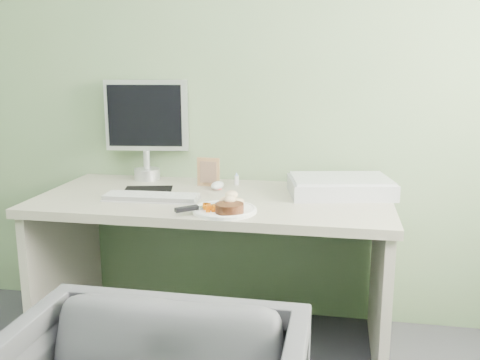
% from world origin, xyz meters
% --- Properties ---
extents(wall_back, '(3.50, 0.00, 3.50)m').
position_xyz_m(wall_back, '(0.00, 2.00, 1.35)').
color(wall_back, gray).
rests_on(wall_back, floor).
extents(desk, '(1.60, 0.75, 0.73)m').
position_xyz_m(desk, '(0.00, 1.62, 0.55)').
color(desk, '#B6AB99').
rests_on(desk, floor).
extents(plate, '(0.26, 0.26, 0.01)m').
position_xyz_m(plate, '(0.10, 1.38, 0.74)').
color(plate, white).
rests_on(plate, desk).
extents(steak, '(0.12, 0.12, 0.04)m').
position_xyz_m(steak, '(0.14, 1.33, 0.76)').
color(steak, black).
rests_on(steak, plate).
extents(potato_pile, '(0.14, 0.12, 0.06)m').
position_xyz_m(potato_pile, '(0.14, 1.41, 0.78)').
color(potato_pile, tan).
rests_on(potato_pile, plate).
extents(carrot_heap, '(0.07, 0.06, 0.04)m').
position_xyz_m(carrot_heap, '(0.06, 1.34, 0.76)').
color(carrot_heap, '#E56104').
rests_on(carrot_heap, plate).
extents(steak_knife, '(0.21, 0.19, 0.02)m').
position_xyz_m(steak_knife, '(-0.00, 1.33, 0.76)').
color(steak_knife, silver).
rests_on(steak_knife, plate).
extents(mousepad, '(0.27, 0.25, 0.00)m').
position_xyz_m(mousepad, '(-0.33, 1.67, 0.73)').
color(mousepad, black).
rests_on(mousepad, desk).
extents(keyboard, '(0.42, 0.14, 0.02)m').
position_xyz_m(keyboard, '(-0.26, 1.51, 0.75)').
color(keyboard, white).
rests_on(keyboard, desk).
extents(computer_mouse, '(0.06, 0.11, 0.04)m').
position_xyz_m(computer_mouse, '(-0.01, 1.77, 0.75)').
color(computer_mouse, white).
rests_on(computer_mouse, desk).
extents(photo_frame, '(0.11, 0.02, 0.14)m').
position_xyz_m(photo_frame, '(-0.07, 1.83, 0.80)').
color(photo_frame, '#A6704D').
rests_on(photo_frame, desk).
extents(eyedrop_bottle, '(0.02, 0.02, 0.06)m').
position_xyz_m(eyedrop_bottle, '(0.06, 1.88, 0.76)').
color(eyedrop_bottle, white).
rests_on(eyedrop_bottle, desk).
extents(scanner, '(0.51, 0.39, 0.07)m').
position_xyz_m(scanner, '(0.57, 1.76, 0.77)').
color(scanner, silver).
rests_on(scanner, desk).
extents(monitor, '(0.43, 0.14, 0.51)m').
position_xyz_m(monitor, '(-0.42, 1.94, 1.02)').
color(monitor, silver).
rests_on(monitor, desk).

